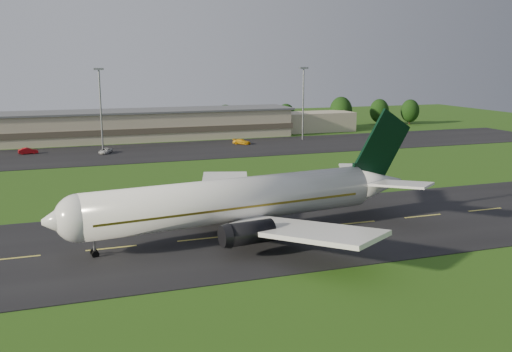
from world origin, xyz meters
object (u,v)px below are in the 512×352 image
object	(u,v)px
airliner	(239,200)
light_mast_centre	(100,99)
light_mast_east	(303,95)
service_vehicle_c	(105,151)
terminal	(103,127)
service_vehicle_b	(28,151)
service_vehicle_d	(242,142)

from	to	relation	value
airliner	light_mast_centre	size ratio (longest dim) A/B	2.51
light_mast_east	service_vehicle_c	world-z (taller)	light_mast_east
terminal	service_vehicle_c	size ratio (longest dim) A/B	31.60
terminal	service_vehicle_b	distance (m)	26.16
terminal	service_vehicle_c	bearing A→B (deg)	-93.22
service_vehicle_b	airliner	bearing A→B (deg)	-165.89
terminal	light_mast_east	bearing A→B (deg)	-16.80
light_mast_east	service_vehicle_d	bearing A→B (deg)	-170.97
light_mast_centre	service_vehicle_d	size ratio (longest dim) A/B	4.20
service_vehicle_d	terminal	bearing A→B (deg)	98.61
airliner	service_vehicle_d	bearing A→B (deg)	64.94
terminal	light_mast_east	world-z (taller)	light_mast_east
light_mast_centre	service_vehicle_b	distance (m)	21.25
terminal	light_mast_east	xyz separation A→B (m)	(53.60, -16.18, 8.75)
light_mast_east	service_vehicle_b	bearing A→B (deg)	-178.74
light_mast_east	service_vehicle_c	distance (m)	56.61
airliner	light_mast_centre	bearing A→B (deg)	90.74
service_vehicle_b	service_vehicle_c	world-z (taller)	service_vehicle_b
light_mast_centre	airliner	bearing A→B (deg)	-82.06
light_mast_centre	service_vehicle_b	bearing A→B (deg)	-174.80
light_mast_centre	service_vehicle_b	xyz separation A→B (m)	(-17.53, -1.60, -11.89)
airliner	terminal	size ratio (longest dim) A/B	0.35
terminal	light_mast_centre	bearing A→B (deg)	-94.95
service_vehicle_c	service_vehicle_d	size ratio (longest dim) A/B	0.95
light_mast_centre	service_vehicle_b	world-z (taller)	light_mast_centre
airliner	service_vehicle_b	world-z (taller)	airliner
airliner	terminal	distance (m)	96.57
terminal	airliner	bearing A→B (deg)	-84.21
light_mast_east	service_vehicle_d	distance (m)	22.72
terminal	light_mast_centre	world-z (taller)	light_mast_centre
terminal	service_vehicle_d	size ratio (longest dim) A/B	29.90
light_mast_centre	terminal	bearing A→B (deg)	85.05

